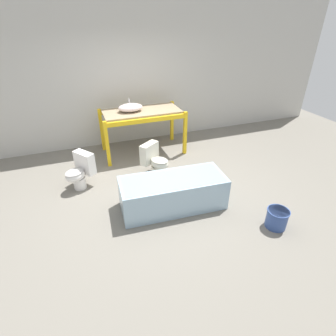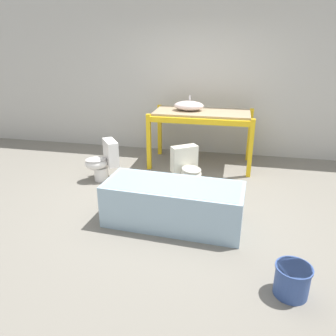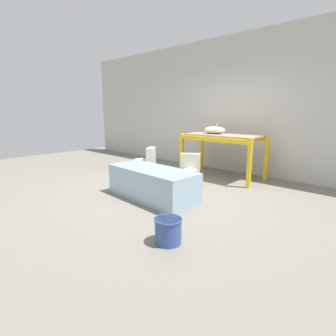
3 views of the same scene
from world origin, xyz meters
name	(u,v)px [view 1 (image 1 of 3)]	position (x,y,z in m)	size (l,w,h in m)	color
ground_plane	(156,189)	(0.00, 0.00, 0.00)	(12.00, 12.00, 0.00)	slate
warehouse_wall_rear	(123,73)	(0.00, 2.31, 1.60)	(10.80, 0.08, 3.20)	beige
shelving_rack	(142,117)	(0.20, 1.56, 0.82)	(1.76, 0.88, 0.97)	yellow
sink_basin	(130,108)	(-0.04, 1.58, 1.05)	(0.51, 0.35, 0.24)	silver
bathtub_main	(173,191)	(0.11, -0.54, 0.30)	(1.69, 0.76, 0.53)	#99B7CC
toilet_near	(80,171)	(-1.23, 0.55, 0.33)	(0.60, 0.57, 0.64)	white
toilet_far	(155,160)	(0.13, 0.48, 0.33)	(0.56, 0.60, 0.64)	silver
bucket_white	(277,218)	(1.36, -1.51, 0.15)	(0.32, 0.32, 0.29)	#334C8C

